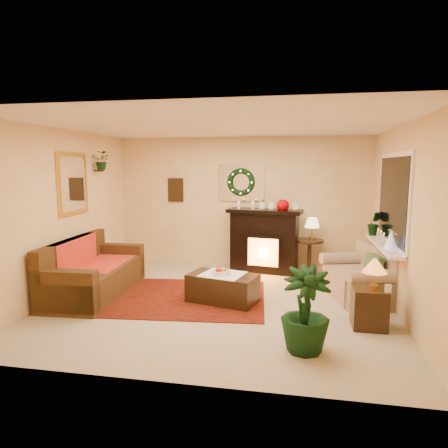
% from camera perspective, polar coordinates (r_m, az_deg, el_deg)
% --- Properties ---
extents(floor, '(5.00, 5.00, 0.00)m').
position_cam_1_polar(floor, '(6.08, -0.61, -11.27)').
color(floor, beige).
rests_on(floor, ground).
extents(ceiling, '(5.00, 5.00, 0.00)m').
position_cam_1_polar(ceiling, '(5.76, -0.65, 13.93)').
color(ceiling, white).
rests_on(ceiling, ground).
extents(wall_back, '(5.00, 5.00, 0.00)m').
position_cam_1_polar(wall_back, '(7.98, 2.46, 3.00)').
color(wall_back, '#EFD88C').
rests_on(wall_back, ground).
extents(wall_front, '(5.00, 5.00, 0.00)m').
position_cam_1_polar(wall_front, '(3.62, -7.46, -3.48)').
color(wall_front, '#EFD88C').
rests_on(wall_front, ground).
extents(wall_left, '(4.50, 4.50, 0.00)m').
position_cam_1_polar(wall_left, '(6.71, -22.07, 1.40)').
color(wall_left, '#EFD88C').
rests_on(wall_left, ground).
extents(wall_right, '(4.50, 4.50, 0.00)m').
position_cam_1_polar(wall_right, '(5.84, 24.21, 0.33)').
color(wall_right, '#EFD88C').
rests_on(wall_right, ground).
extents(area_rug, '(2.74, 2.15, 0.01)m').
position_cam_1_polar(area_rug, '(6.36, -6.12, -10.36)').
color(area_rug, maroon).
rests_on(area_rug, floor).
extents(sofa, '(1.01, 2.11, 0.89)m').
position_cam_1_polar(sofa, '(6.71, -17.91, -5.95)').
color(sofa, '#3B2416').
rests_on(sofa, floor).
extents(red_throw, '(0.77, 1.26, 0.02)m').
position_cam_1_polar(red_throw, '(6.87, -17.35, -5.40)').
color(red_throw, '#E85131').
rests_on(red_throw, sofa).
extents(fireplace, '(1.30, 0.58, 1.15)m').
position_cam_1_polar(fireplace, '(7.72, 5.75, -2.84)').
color(fireplace, black).
rests_on(fireplace, floor).
extents(poinsettia, '(0.24, 0.24, 0.24)m').
position_cam_1_polar(poinsettia, '(7.54, 8.41, 2.60)').
color(poinsettia, '#A20005').
rests_on(poinsettia, fireplace).
extents(mantel_candle_a, '(0.06, 0.06, 0.18)m').
position_cam_1_polar(mantel_candle_a, '(7.62, 2.12, 2.44)').
color(mantel_candle_a, white).
rests_on(mantel_candle_a, fireplace).
extents(mantel_candle_b, '(0.06, 0.06, 0.17)m').
position_cam_1_polar(mantel_candle_b, '(7.63, 4.16, 2.44)').
color(mantel_candle_b, white).
rests_on(mantel_candle_b, fireplace).
extents(mantel_mirror, '(0.92, 0.02, 0.72)m').
position_cam_1_polar(mantel_mirror, '(7.94, 2.46, 5.86)').
color(mantel_mirror, white).
rests_on(mantel_mirror, wall_back).
extents(wreath, '(0.55, 0.11, 0.55)m').
position_cam_1_polar(wreath, '(7.90, 2.42, 6.00)').
color(wreath, '#194719').
rests_on(wreath, wall_back).
extents(wall_art, '(0.32, 0.03, 0.48)m').
position_cam_1_polar(wall_art, '(8.24, -6.92, 4.85)').
color(wall_art, '#381E11').
rests_on(wall_art, wall_back).
extents(gold_mirror, '(0.03, 0.84, 1.00)m').
position_cam_1_polar(gold_mirror, '(6.92, -20.80, 5.40)').
color(gold_mirror, gold).
rests_on(gold_mirror, wall_left).
extents(hanging_plant, '(0.33, 0.28, 0.36)m').
position_cam_1_polar(hanging_plant, '(7.51, -17.00, 7.44)').
color(hanging_plant, '#194719').
rests_on(hanging_plant, wall_left).
extents(loveseat, '(1.14, 1.54, 0.80)m').
position_cam_1_polar(loveseat, '(6.56, 18.63, -6.40)').
color(loveseat, tan).
rests_on(loveseat, floor).
extents(window_frame, '(0.03, 1.86, 1.36)m').
position_cam_1_polar(window_frame, '(6.35, 23.05, 3.25)').
color(window_frame, white).
rests_on(window_frame, wall_right).
extents(window_glass, '(0.02, 1.70, 1.22)m').
position_cam_1_polar(window_glass, '(6.34, 22.92, 3.25)').
color(window_glass, black).
rests_on(window_glass, wall_right).
extents(window_sill, '(0.22, 1.86, 0.04)m').
position_cam_1_polar(window_sill, '(6.41, 21.79, -2.78)').
color(window_sill, white).
rests_on(window_sill, wall_right).
extents(mini_tree, '(0.18, 0.18, 0.27)m').
position_cam_1_polar(mini_tree, '(5.93, 22.75, -2.02)').
color(mini_tree, silver).
rests_on(mini_tree, window_sill).
extents(sill_plant, '(0.29, 0.23, 0.53)m').
position_cam_1_polar(sill_plant, '(7.07, 20.71, 0.03)').
color(sill_plant, '#204D1F').
rests_on(sill_plant, window_sill).
extents(side_table_round, '(0.51, 0.51, 0.67)m').
position_cam_1_polar(side_table_round, '(7.70, 12.06, -4.72)').
color(side_table_round, black).
rests_on(side_table_round, floor).
extents(lamp_cream, '(0.27, 0.27, 0.42)m').
position_cam_1_polar(lamp_cream, '(7.63, 12.47, -0.61)').
color(lamp_cream, '#FFDAAB').
rests_on(lamp_cream, side_table_round).
extents(end_table_square, '(0.42, 0.42, 0.51)m').
position_cam_1_polar(end_table_square, '(5.47, 20.02, -11.03)').
color(end_table_square, '#4A2C1E').
rests_on(end_table_square, floor).
extents(lamp_tiffany, '(0.30, 0.30, 0.44)m').
position_cam_1_polar(lamp_tiffany, '(5.33, 20.69, -6.25)').
color(lamp_tiffany, orange).
rests_on(lamp_tiffany, end_table_square).
extents(coffee_table, '(1.12, 0.79, 0.42)m').
position_cam_1_polar(coffee_table, '(6.08, -0.17, -9.17)').
color(coffee_table, '#4F2A1E').
rests_on(coffee_table, floor).
extents(fruit_bowl, '(0.29, 0.29, 0.07)m').
position_cam_1_polar(fruit_bowl, '(5.98, -0.43, -7.08)').
color(fruit_bowl, silver).
rests_on(fruit_bowl, coffee_table).
extents(floor_palm, '(1.81, 1.81, 2.84)m').
position_cam_1_polar(floor_palm, '(4.55, 11.54, -12.24)').
color(floor_palm, '#14421B').
rests_on(floor_palm, floor).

